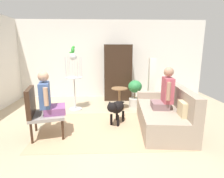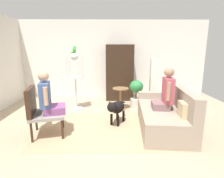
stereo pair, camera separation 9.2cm
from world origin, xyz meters
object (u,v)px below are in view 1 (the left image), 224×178
object	(u,v)px
couch	(165,114)
potted_plant	(135,92)
bird_cage_stand	(74,78)
column_lamp	(151,83)
round_end_table	(119,96)
person_on_armchair	(48,98)
parrot	(73,50)
armchair	(39,109)
person_on_couch	(165,92)
dog	(116,108)
armoire_cabinet	(118,73)

from	to	relation	value
couch	potted_plant	size ratio (longest dim) A/B	2.30
bird_cage_stand	potted_plant	distance (m)	1.80
column_lamp	round_end_table	bearing A→B (deg)	-169.85
person_on_armchair	parrot	world-z (taller)	parrot
armchair	person_on_couch	xyz separation A→B (m)	(2.54, 0.26, 0.25)
couch	round_end_table	xyz separation A→B (m)	(-0.89, 1.29, 0.07)
couch	dog	xyz separation A→B (m)	(-1.05, 0.24, 0.08)
person_on_armchair	round_end_table	xyz separation A→B (m)	(1.50, 1.53, -0.39)
round_end_table	armoire_cabinet	xyz separation A→B (m)	(0.02, 1.12, 0.54)
person_on_armchair	bird_cage_stand	distance (m)	1.58
armoire_cabinet	bird_cage_stand	bearing A→B (deg)	-139.43
armchair	armoire_cabinet	world-z (taller)	armoire_cabinet
person_on_couch	round_end_table	distance (m)	1.63
couch	dog	world-z (taller)	couch
person_on_armchair	column_lamp	distance (m)	2.99
round_end_table	column_lamp	size ratio (longest dim) A/B	0.43
person_on_armchair	round_end_table	world-z (taller)	person_on_armchair
couch	parrot	distance (m)	2.87
armchair	potted_plant	distance (m)	2.77
couch	armoire_cabinet	xyz separation A→B (m)	(-0.87, 2.41, 0.61)
dog	parrot	world-z (taller)	parrot
couch	round_end_table	distance (m)	1.57
dog	bird_cage_stand	world-z (taller)	bird_cage_stand
parrot	potted_plant	world-z (taller)	parrot
person_on_couch	person_on_armchair	bearing A→B (deg)	-174.59
person_on_armchair	bird_cage_stand	xyz separation A→B (m)	(0.24, 1.55, 0.15)
person_on_armchair	armoire_cabinet	world-z (taller)	armoire_cabinet
person_on_couch	person_on_armchair	distance (m)	2.38
person_on_couch	column_lamp	distance (m)	1.49
armchair	person_on_couch	size ratio (longest dim) A/B	1.11
potted_plant	parrot	bearing A→B (deg)	-174.89
armchair	person_on_armchair	size ratio (longest dim) A/B	1.18
couch	parrot	xyz separation A→B (m)	(-2.15, 1.31, 1.37)
column_lamp	armoire_cabinet	distance (m)	1.34
person_on_couch	armoire_cabinet	size ratio (longest dim) A/B	0.48
armchair	dog	xyz separation A→B (m)	(1.52, 0.52, -0.17)
person_on_couch	parrot	world-z (taller)	parrot
person_on_armchair	potted_plant	size ratio (longest dim) A/B	1.03
person_on_armchair	parrot	bearing A→B (deg)	81.00
armchair	bird_cage_stand	distance (m)	1.69
parrot	armchair	bearing A→B (deg)	-104.68
armchair	bird_cage_stand	bearing A→B (deg)	75.37
couch	bird_cage_stand	distance (m)	2.59
armchair	parrot	size ratio (longest dim) A/B	5.02
dog	potted_plant	xyz separation A→B (m)	(0.62, 1.23, 0.07)
couch	person_on_couch	xyz separation A→B (m)	(-0.03, -0.02, 0.50)
bird_cage_stand	column_lamp	world-z (taller)	bird_cage_stand
armchair	potted_plant	size ratio (longest dim) A/B	1.21
potted_plant	couch	bearing A→B (deg)	-73.82
round_end_table	parrot	world-z (taller)	parrot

